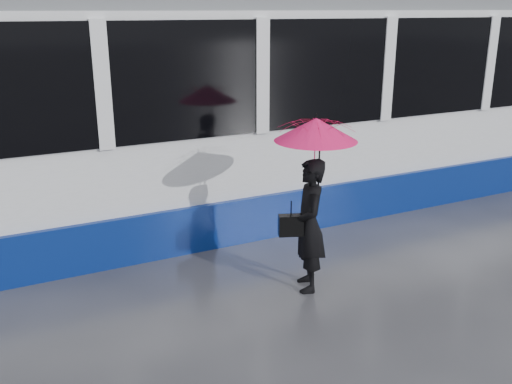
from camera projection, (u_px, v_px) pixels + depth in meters
ground at (171, 308)px, 6.04m from camera, size 90.00×90.00×0.00m
rails at (115, 229)px, 8.16m from camera, size 34.00×1.51×0.02m
tram at (254, 105)px, 8.61m from camera, size 26.00×2.56×3.35m
woman at (309, 226)px, 6.25m from camera, size 0.53×0.64×1.50m
umbrella at (315, 146)px, 6.00m from camera, size 1.14×1.14×1.01m
handbag at (291, 225)px, 6.17m from camera, size 0.29×0.20×0.41m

